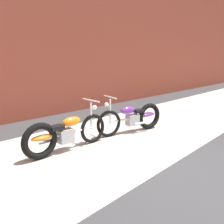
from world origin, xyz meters
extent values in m
plane|color=#38383A|center=(0.00, 0.00, 0.00)|extent=(80.00, 80.00, 0.00)
cube|color=#B2ADA3|center=(0.00, 1.75, 0.00)|extent=(36.00, 3.50, 0.01)
cube|color=brown|center=(0.00, 5.20, 3.19)|extent=(36.00, 0.50, 6.38)
torus|color=black|center=(-0.14, 1.91, 0.34)|extent=(0.68, 0.10, 0.68)
torus|color=black|center=(-1.44, 1.95, 0.36)|extent=(0.73, 0.15, 0.73)
cylinder|color=silver|center=(-0.79, 1.93, 0.38)|extent=(1.24, 0.09, 0.06)
cube|color=#99999E|center=(-0.87, 1.93, 0.34)|extent=(0.33, 0.23, 0.28)
ellipsoid|color=orange|center=(-0.71, 1.93, 0.62)|extent=(0.45, 0.20, 0.20)
ellipsoid|color=orange|center=(-1.39, 1.95, 0.42)|extent=(0.45, 0.19, 0.10)
cube|color=black|center=(-1.07, 1.94, 0.56)|extent=(0.29, 0.21, 0.08)
cylinder|color=silver|center=(-0.18, 1.91, 0.65)|extent=(0.05, 0.05, 0.62)
cylinder|color=silver|center=(-0.18, 1.91, 1.01)|extent=(0.05, 0.58, 0.03)
sphere|color=white|center=(-0.08, 1.91, 0.83)|extent=(0.11, 0.11, 0.11)
cylinder|color=silver|center=(-1.11, 2.09, 0.26)|extent=(0.55, 0.08, 0.06)
torus|color=black|center=(0.41, 1.94, 0.34)|extent=(0.68, 0.24, 0.68)
torus|color=black|center=(1.67, 1.63, 0.36)|extent=(0.74, 0.30, 0.73)
cylinder|color=silver|center=(1.04, 1.79, 0.38)|extent=(1.21, 0.35, 0.06)
cube|color=#99999E|center=(1.11, 1.77, 0.34)|extent=(0.36, 0.29, 0.28)
ellipsoid|color=#6B2D93|center=(0.96, 1.81, 0.62)|extent=(0.47, 0.29, 0.20)
ellipsoid|color=#6B2D93|center=(1.62, 1.64, 0.42)|extent=(0.47, 0.28, 0.10)
cube|color=black|center=(1.31, 1.72, 0.56)|extent=(0.32, 0.26, 0.08)
cylinder|color=silver|center=(0.44, 1.93, 0.65)|extent=(0.05, 0.05, 0.62)
cylinder|color=silver|center=(0.44, 1.93, 1.01)|extent=(0.17, 0.57, 0.03)
sphere|color=white|center=(0.35, 1.96, 0.83)|extent=(0.11, 0.11, 0.11)
cylinder|color=silver|center=(1.31, 1.56, 0.26)|extent=(0.55, 0.19, 0.06)
camera|label=1|loc=(-3.35, -1.90, 1.87)|focal=35.96mm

